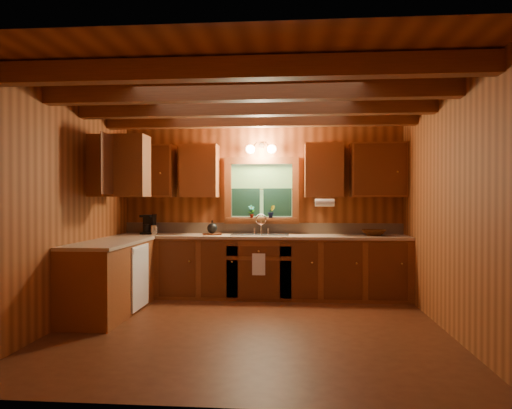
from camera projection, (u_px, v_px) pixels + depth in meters
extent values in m
plane|color=#4E2512|center=(250.00, 328.00, 4.93)|extent=(4.20, 4.20, 0.00)
plane|color=brown|center=(250.00, 91.00, 4.90)|extent=(4.20, 4.20, 0.00)
plane|color=brown|center=(262.00, 207.00, 6.81)|extent=(4.20, 0.00, 4.20)
plane|color=brown|center=(224.00, 216.00, 3.02)|extent=(4.20, 0.00, 4.20)
plane|color=brown|center=(66.00, 209.00, 5.08)|extent=(0.00, 3.80, 3.80)
plane|color=brown|center=(448.00, 210.00, 4.75)|extent=(0.00, 3.80, 3.80)
cube|color=brown|center=(237.00, 69.00, 3.71)|extent=(4.20, 0.14, 0.18)
cube|color=brown|center=(247.00, 92.00, 4.50)|extent=(4.20, 0.14, 0.18)
cube|color=brown|center=(253.00, 108.00, 5.30)|extent=(4.20, 0.14, 0.18)
cube|color=brown|center=(258.00, 120.00, 6.10)|extent=(4.20, 0.14, 0.18)
cube|color=brown|center=(260.00, 267.00, 6.51)|extent=(4.20, 0.62, 0.86)
cube|color=brown|center=(110.00, 279.00, 5.54)|extent=(0.62, 1.60, 0.86)
cube|color=tan|center=(260.00, 236.00, 6.50)|extent=(4.20, 0.66, 0.04)
cube|color=tan|center=(110.00, 243.00, 5.54)|extent=(0.64, 1.60, 0.04)
cube|color=tan|center=(262.00, 228.00, 6.80)|extent=(4.20, 0.02, 0.16)
cube|color=white|center=(140.00, 277.00, 5.72)|extent=(0.02, 0.60, 0.80)
cube|color=brown|center=(149.00, 171.00, 6.77)|extent=(0.78, 0.34, 0.78)
cube|color=brown|center=(200.00, 171.00, 6.71)|extent=(0.55, 0.34, 0.78)
cube|color=brown|center=(324.00, 170.00, 6.56)|extent=(0.55, 0.34, 0.78)
cube|color=brown|center=(378.00, 170.00, 6.50)|extent=(0.78, 0.34, 0.78)
cube|color=brown|center=(105.00, 166.00, 5.74)|extent=(0.34, 1.10, 0.78)
cube|color=brown|center=(262.00, 161.00, 6.76)|extent=(1.12, 0.08, 0.10)
cube|color=brown|center=(262.00, 220.00, 6.77)|extent=(1.12, 0.08, 0.10)
cube|color=brown|center=(228.00, 191.00, 6.81)|extent=(0.10, 0.08, 0.80)
cube|color=brown|center=(296.00, 190.00, 6.73)|extent=(0.10, 0.08, 0.80)
cube|color=#4C7C34|center=(262.00, 191.00, 6.80)|extent=(0.92, 0.01, 0.80)
cube|color=#113126|center=(246.00, 202.00, 6.80)|extent=(0.42, 0.02, 0.42)
cube|color=#113126|center=(277.00, 202.00, 6.76)|extent=(0.42, 0.02, 0.42)
cylinder|color=black|center=(262.00, 189.00, 6.78)|extent=(0.92, 0.01, 0.01)
cube|color=brown|center=(261.00, 219.00, 6.73)|extent=(1.06, 0.14, 0.04)
cylinder|color=black|center=(262.00, 145.00, 6.76)|extent=(0.08, 0.03, 0.08)
cylinder|color=black|center=(255.00, 145.00, 6.71)|extent=(0.09, 0.17, 0.08)
cylinder|color=black|center=(268.00, 145.00, 6.69)|extent=(0.09, 0.17, 0.08)
sphere|color=#FFE0A5|center=(250.00, 149.00, 6.65)|extent=(0.13, 0.13, 0.13)
sphere|color=#FFE0A5|center=(272.00, 149.00, 6.63)|extent=(0.13, 0.13, 0.13)
cylinder|color=white|center=(325.00, 203.00, 6.37)|extent=(0.27, 0.11, 0.11)
cube|color=white|center=(259.00, 264.00, 6.18)|extent=(0.18, 0.01, 0.30)
cube|color=silver|center=(260.00, 235.00, 6.51)|extent=(0.82, 0.48, 0.02)
cube|color=#262628|center=(247.00, 239.00, 6.53)|extent=(0.34, 0.40, 0.14)
cube|color=#262628|center=(273.00, 239.00, 6.50)|extent=(0.34, 0.40, 0.14)
cylinder|color=silver|center=(261.00, 227.00, 6.69)|extent=(0.04, 0.04, 0.22)
torus|color=silver|center=(261.00, 219.00, 6.63)|extent=(0.16, 0.02, 0.16)
cube|color=black|center=(148.00, 233.00, 6.67)|extent=(0.16, 0.20, 0.03)
cube|color=black|center=(149.00, 224.00, 6.73)|extent=(0.16, 0.07, 0.27)
cube|color=black|center=(147.00, 216.00, 6.65)|extent=(0.16, 0.18, 0.04)
cylinder|color=black|center=(147.00, 228.00, 6.64)|extent=(0.10, 0.10, 0.12)
cylinder|color=silver|center=(154.00, 230.00, 6.62)|extent=(0.11, 0.11, 0.13)
cylinder|color=black|center=(153.00, 220.00, 6.61)|extent=(0.03, 0.03, 0.20)
cylinder|color=black|center=(154.00, 220.00, 6.61)|extent=(0.01, 0.01, 0.20)
cylinder|color=black|center=(155.00, 220.00, 6.62)|extent=(0.03, 0.03, 0.20)
cylinder|color=black|center=(156.00, 220.00, 6.63)|extent=(0.04, 0.05, 0.19)
cube|color=#532611|center=(212.00, 234.00, 6.53)|extent=(0.30, 0.25, 0.02)
sphere|color=black|center=(212.00, 228.00, 6.53)|extent=(0.15, 0.15, 0.15)
cylinder|color=black|center=(212.00, 222.00, 6.53)|extent=(0.02, 0.02, 0.04)
imported|color=#48230C|center=(374.00, 233.00, 6.39)|extent=(0.42, 0.42, 0.09)
imported|color=#532611|center=(251.00, 211.00, 6.74)|extent=(0.12, 0.10, 0.19)
imported|color=#532611|center=(271.00, 212.00, 6.70)|extent=(0.13, 0.12, 0.19)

